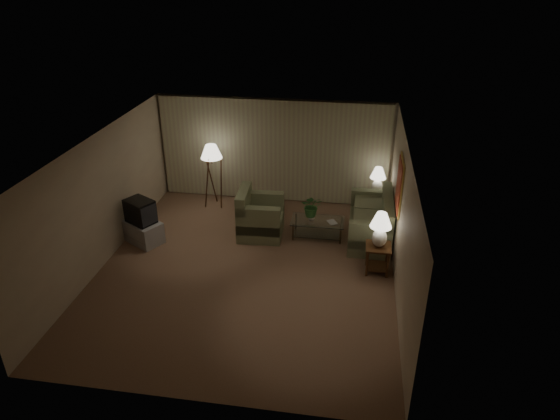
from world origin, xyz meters
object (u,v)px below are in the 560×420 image
object	(u,v)px
floor_lamp	(213,175)
ottoman	(262,202)
crt_tv	(140,211)
vase	(311,217)
table_lamp_near	(381,227)
coffee_table	(318,226)
tv_cabinet	(143,232)
armchair	(261,217)
side_table_far	(376,200)
side_table_near	(378,254)
sofa	(370,222)
table_lamp_far	(378,178)

from	to	relation	value
floor_lamp	ottoman	world-z (taller)	floor_lamp
crt_tv	vase	size ratio (longest dim) A/B	4.81
crt_tv	table_lamp_near	bearing A→B (deg)	25.31
ottoman	vase	xyz separation A→B (m)	(1.38, -1.20, 0.31)
table_lamp_near	crt_tv	xyz separation A→B (m)	(-5.20, 0.42, -0.28)
coffee_table	ottoman	world-z (taller)	coffee_table
ottoman	coffee_table	bearing A→B (deg)	-38.19
table_lamp_near	tv_cabinet	world-z (taller)	table_lamp_near
armchair	vase	xyz separation A→B (m)	(1.16, 0.10, 0.06)
side_table_far	vase	xyz separation A→B (m)	(-1.47, -1.32, 0.09)
side_table_near	vase	size ratio (longest dim) A/B	3.80
sofa	side_table_near	xyz separation A→B (m)	(0.15, -1.35, -0.01)
sofa	table_lamp_near	xyz separation A→B (m)	(0.15, -1.35, 0.63)
table_lamp_far	floor_lamp	distance (m)	4.12
sofa	crt_tv	world-z (taller)	crt_tv
armchair	table_lamp_far	size ratio (longest dim) A/B	1.70
table_lamp_far	coffee_table	distance (m)	2.00
armchair	table_lamp_far	distance (m)	3.04
armchair	coffee_table	xyz separation A→B (m)	(1.31, 0.10, -0.16)
sofa	table_lamp_far	size ratio (longest dim) A/B	2.78
side_table_near	floor_lamp	distance (m)	4.81
coffee_table	crt_tv	distance (m)	3.99
side_table_near	crt_tv	xyz separation A→B (m)	(-5.20, 0.42, 0.36)
sofa	table_lamp_far	distance (m)	1.36
table_lamp_near	ottoman	size ratio (longest dim) A/B	1.38
crt_tv	sofa	bearing A→B (deg)	40.36
table_lamp_far	ottoman	world-z (taller)	table_lamp_far
ottoman	armchair	bearing A→B (deg)	-80.28
table_lamp_far	table_lamp_near	bearing A→B (deg)	-90.00
armchair	side_table_far	distance (m)	2.99
armchair	tv_cabinet	world-z (taller)	armchair
coffee_table	ottoman	size ratio (longest dim) A/B	2.23
coffee_table	ottoman	xyz separation A→B (m)	(-1.53, 1.20, -0.10)
floor_lamp	table_lamp_near	bearing A→B (deg)	-30.78
armchair	coffee_table	world-z (taller)	armchair
side_table_far	table_lamp_near	world-z (taller)	table_lamp_near
floor_lamp	armchair	bearing A→B (deg)	-41.22
coffee_table	table_lamp_near	bearing A→B (deg)	-43.34
floor_lamp	crt_tv	bearing A→B (deg)	-118.18
vase	table_lamp_near	bearing A→B (deg)	-40.29
coffee_table	vase	world-z (taller)	vase
table_lamp_near	coffee_table	xyz separation A→B (m)	(-1.32, 1.25, -0.76)
armchair	coffee_table	distance (m)	1.32
side_table_near	floor_lamp	xyz separation A→B (m)	(-4.11, 2.45, 0.46)
floor_lamp	vase	bearing A→B (deg)	-24.45
tv_cabinet	floor_lamp	bearing A→B (deg)	91.72
sofa	armchair	world-z (taller)	armchair
armchair	side_table_near	size ratio (longest dim) A/B	1.90
table_lamp_far	coffee_table	xyz separation A→B (m)	(-1.32, -1.32, -0.72)
sofa	side_table_far	size ratio (longest dim) A/B	3.11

